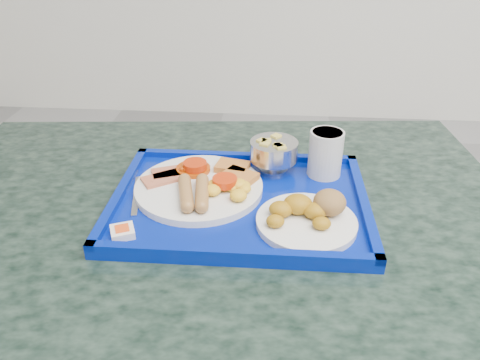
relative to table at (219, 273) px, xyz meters
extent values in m
cylinder|color=gray|center=(0.00, 0.00, -0.17)|extent=(0.10, 0.10, 0.62)
cube|color=black|center=(0.00, 0.00, 0.16)|extent=(1.15, 0.82, 0.04)
cube|color=#03198C|center=(0.04, -0.02, 0.18)|extent=(0.45, 0.33, 0.01)
cube|color=#03198C|center=(0.04, 0.14, 0.20)|extent=(0.45, 0.02, 0.01)
cube|color=#03198C|center=(0.04, -0.17, 0.20)|extent=(0.45, 0.02, 0.01)
cube|color=#03198C|center=(0.26, -0.02, 0.20)|extent=(0.02, 0.33, 0.01)
cube|color=#03198C|center=(-0.17, -0.02, 0.20)|extent=(0.02, 0.33, 0.01)
cylinder|color=silver|center=(-0.03, 0.01, 0.20)|extent=(0.23, 0.23, 0.01)
cube|color=#C86C50|center=(-0.09, 0.04, 0.21)|extent=(0.09, 0.07, 0.01)
cube|color=#C86C50|center=(-0.10, 0.02, 0.21)|extent=(0.09, 0.08, 0.01)
cylinder|color=#BD4407|center=(-0.05, 0.06, 0.21)|extent=(0.06, 0.06, 0.01)
sphere|color=#BD4407|center=(-0.03, 0.05, 0.21)|extent=(0.01, 0.01, 0.01)
sphere|color=#BD4407|center=(-0.07, 0.04, 0.21)|extent=(0.01, 0.01, 0.01)
sphere|color=#BD4407|center=(-0.05, 0.04, 0.21)|extent=(0.01, 0.01, 0.01)
sphere|color=#BD4407|center=(-0.04, 0.07, 0.21)|extent=(0.01, 0.01, 0.01)
sphere|color=#BD4407|center=(-0.06, 0.06, 0.21)|extent=(0.01, 0.01, 0.01)
sphere|color=#BD4407|center=(-0.04, 0.04, 0.21)|extent=(0.01, 0.01, 0.01)
sphere|color=#BD4407|center=(-0.04, 0.07, 0.21)|extent=(0.01, 0.01, 0.01)
sphere|color=#BD4407|center=(-0.03, 0.07, 0.21)|extent=(0.01, 0.01, 0.01)
sphere|color=#BD4407|center=(-0.04, 0.07, 0.21)|extent=(0.01, 0.01, 0.01)
sphere|color=#BD4407|center=(-0.06, 0.04, 0.21)|extent=(0.01, 0.01, 0.01)
sphere|color=#BD4407|center=(-0.03, 0.06, 0.21)|extent=(0.01, 0.01, 0.01)
cube|color=#BB6F2E|center=(0.02, 0.07, 0.21)|extent=(0.07, 0.06, 0.01)
cube|color=#BB6F2E|center=(0.04, 0.03, 0.21)|extent=(0.07, 0.07, 0.01)
cylinder|color=#8F5D2C|center=(-0.05, -0.04, 0.21)|extent=(0.04, 0.09, 0.02)
cylinder|color=#8F5D2C|center=(-0.02, -0.04, 0.21)|extent=(0.03, 0.09, 0.02)
ellipsoid|color=yellow|center=(0.01, -0.01, 0.21)|extent=(0.02, 0.02, 0.01)
ellipsoid|color=yellow|center=(0.05, 0.00, 0.21)|extent=(0.02, 0.02, 0.02)
ellipsoid|color=yellow|center=(0.04, -0.04, 0.21)|extent=(0.03, 0.03, 0.02)
ellipsoid|color=yellow|center=(0.00, -0.03, 0.21)|extent=(0.03, 0.03, 0.02)
ellipsoid|color=yellow|center=(0.00, 0.00, 0.21)|extent=(0.02, 0.02, 0.02)
ellipsoid|color=yellow|center=(0.04, 0.00, 0.21)|extent=(0.02, 0.02, 0.02)
ellipsoid|color=yellow|center=(0.04, 0.00, 0.21)|extent=(0.03, 0.03, 0.02)
ellipsoid|color=yellow|center=(0.03, -0.01, 0.21)|extent=(0.02, 0.02, 0.01)
ellipsoid|color=yellow|center=(0.04, 0.00, 0.21)|extent=(0.02, 0.02, 0.01)
ellipsoid|color=yellow|center=(0.05, -0.01, 0.21)|extent=(0.02, 0.02, 0.02)
cylinder|color=#B52104|center=(-0.05, 0.05, 0.22)|extent=(0.04, 0.04, 0.01)
cylinder|color=#B52104|center=(0.02, 0.00, 0.22)|extent=(0.04, 0.04, 0.01)
cylinder|color=silver|center=(0.16, -0.09, 0.20)|extent=(0.16, 0.16, 0.01)
ellipsoid|color=#A97513|center=(0.18, -0.11, 0.21)|extent=(0.03, 0.02, 0.02)
ellipsoid|color=#A97513|center=(0.17, -0.08, 0.21)|extent=(0.04, 0.03, 0.03)
ellipsoid|color=#A97513|center=(0.14, -0.07, 0.22)|extent=(0.05, 0.04, 0.03)
ellipsoid|color=#A97513|center=(0.12, -0.08, 0.21)|extent=(0.04, 0.03, 0.03)
ellipsoid|color=#A97513|center=(0.11, -0.11, 0.21)|extent=(0.03, 0.02, 0.02)
ellipsoid|color=olive|center=(0.19, -0.07, 0.22)|extent=(0.05, 0.05, 0.04)
cylinder|color=silver|center=(0.10, 0.09, 0.19)|extent=(0.06, 0.06, 0.01)
cylinder|color=silver|center=(0.10, 0.09, 0.21)|extent=(0.02, 0.02, 0.02)
cylinder|color=silver|center=(0.10, 0.09, 0.23)|extent=(0.09, 0.09, 0.04)
cube|color=#E3CE56|center=(0.08, 0.08, 0.25)|extent=(0.02, 0.02, 0.01)
cube|color=#E3CE56|center=(0.10, 0.12, 0.25)|extent=(0.02, 0.02, 0.01)
cube|color=#E3CE56|center=(0.09, 0.10, 0.25)|extent=(0.02, 0.02, 0.01)
cube|color=#E3CE56|center=(0.11, 0.08, 0.25)|extent=(0.02, 0.02, 0.01)
cube|color=#E3CE56|center=(0.11, 0.08, 0.25)|extent=(0.02, 0.02, 0.01)
cube|color=#E3CE56|center=(0.11, 0.07, 0.25)|extent=(0.02, 0.02, 0.01)
cube|color=#E3CE56|center=(0.08, 0.10, 0.25)|extent=(0.02, 0.02, 0.01)
cylinder|color=silver|center=(0.20, 0.09, 0.23)|extent=(0.06, 0.06, 0.09)
cylinder|color=#EF490D|center=(0.20, 0.09, 0.27)|extent=(0.06, 0.06, 0.01)
cube|color=silver|center=(-0.14, -0.02, 0.19)|extent=(0.04, 0.13, 0.00)
ellipsoid|color=silver|center=(-0.12, 0.06, 0.20)|extent=(0.04, 0.05, 0.01)
cube|color=silver|center=(-0.17, -0.02, 0.19)|extent=(0.02, 0.18, 0.00)
cube|color=white|center=(-0.13, -0.14, 0.20)|extent=(0.05, 0.05, 0.01)
cube|color=#E84C19|center=(-0.13, -0.14, 0.20)|extent=(0.03, 0.03, 0.00)
camera|label=1|loc=(0.10, -0.71, 0.64)|focal=35.00mm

